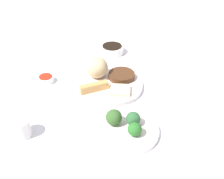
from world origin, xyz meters
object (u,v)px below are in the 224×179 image
object	(u,v)px
teacup	(21,128)
soy_sauce_bowl	(112,50)
sauce_ramekin_sweet_and_sour	(46,79)
main_plate	(108,86)
broccoli_plate	(126,131)

from	to	relation	value
teacup	soy_sauce_bowl	bearing A→B (deg)	67.03
soy_sauce_bowl	teacup	bearing A→B (deg)	-112.97
soy_sauce_bowl	sauce_ramekin_sweet_and_sour	xyz separation A→B (m)	(-0.24, -0.26, -0.01)
sauce_ramekin_sweet_and_sour	main_plate	bearing A→B (deg)	-4.62
soy_sauce_bowl	teacup	distance (m)	0.61
sauce_ramekin_sweet_and_sour	soy_sauce_bowl	bearing A→B (deg)	47.31
broccoli_plate	sauce_ramekin_sweet_and_sour	distance (m)	0.41
main_plate	soy_sauce_bowl	xyz separation A→B (m)	(-0.01, 0.28, 0.01)
main_plate	sauce_ramekin_sweet_and_sour	xyz separation A→B (m)	(-0.25, 0.02, 0.00)
broccoli_plate	soy_sauce_bowl	xyz separation A→B (m)	(-0.08, 0.52, 0.01)
main_plate	broccoli_plate	xyz separation A→B (m)	(0.07, -0.24, -0.00)
soy_sauce_bowl	teacup	size ratio (longest dim) A/B	1.83
soy_sauce_bowl	broccoli_plate	bearing A→B (deg)	-81.23
broccoli_plate	teacup	bearing A→B (deg)	-173.86
main_plate	soy_sauce_bowl	world-z (taller)	soy_sauce_bowl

